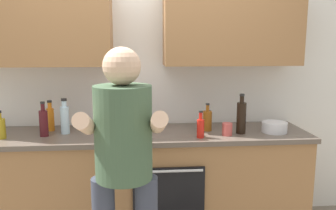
{
  "coord_description": "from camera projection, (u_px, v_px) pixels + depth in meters",
  "views": [
    {
      "loc": [
        -0.0,
        -2.84,
        1.64
      ],
      "look_at": [
        0.23,
        -0.1,
        1.15
      ],
      "focal_mm": 37.16,
      "sensor_mm": 36.0,
      "label": 1
    }
  ],
  "objects": [
    {
      "name": "mixing_bowl",
      "position": [
        274.0,
        127.0,
        2.92
      ],
      "size": [
        0.21,
        0.21,
        0.09
      ],
      "primitive_type": "cylinder",
      "color": "silver",
      "rests_on": "counter"
    },
    {
      "name": "bottle_syrup",
      "position": [
        207.0,
        120.0,
        2.96
      ],
      "size": [
        0.08,
        0.08,
        0.24
      ],
      "color": "#8C4C14",
      "rests_on": "counter"
    },
    {
      "name": "counter",
      "position": [
        140.0,
        183.0,
        2.99
      ],
      "size": [
        2.84,
        0.67,
        0.9
      ],
      "color": "olive",
      "rests_on": "ground"
    },
    {
      "name": "person_standing",
      "position": [
        124.0,
        160.0,
        2.06
      ],
      "size": [
        0.49,
        0.45,
        1.62
      ],
      "color": "#383D4C",
      "rests_on": "ground"
    },
    {
      "name": "bottle_soy",
      "position": [
        241.0,
        117.0,
        2.87
      ],
      "size": [
        0.08,
        0.08,
        0.33
      ],
      "color": "black",
      "rests_on": "counter"
    },
    {
      "name": "bottle_wine",
      "position": [
        44.0,
        122.0,
        2.78
      ],
      "size": [
        0.07,
        0.07,
        0.28
      ],
      "color": "#471419",
      "rests_on": "counter"
    },
    {
      "name": "bottle_oil",
      "position": [
        1.0,
        128.0,
        2.72
      ],
      "size": [
        0.08,
        0.08,
        0.22
      ],
      "color": "olive",
      "rests_on": "counter"
    },
    {
      "name": "bottle_water",
      "position": [
        65.0,
        119.0,
        2.86
      ],
      "size": [
        0.07,
        0.07,
        0.29
      ],
      "color": "silver",
      "rests_on": "counter"
    },
    {
      "name": "grocery_bag_crisps",
      "position": [
        126.0,
        122.0,
        2.89
      ],
      "size": [
        0.2,
        0.21,
        0.19
      ],
      "primitive_type": "cube",
      "rotation": [
        0.0,
        0.0,
        0.01
      ],
      "color": "red",
      "rests_on": "counter"
    },
    {
      "name": "cup_ceramic",
      "position": [
        227.0,
        129.0,
        2.82
      ],
      "size": [
        0.08,
        0.08,
        0.1
      ],
      "primitive_type": "cylinder",
      "color": "#BF4C47",
      "rests_on": "counter"
    },
    {
      "name": "bottle_hotsauce",
      "position": [
        201.0,
        127.0,
        2.74
      ],
      "size": [
        0.06,
        0.06,
        0.22
      ],
      "color": "red",
      "rests_on": "counter"
    },
    {
      "name": "back_wall_unit",
      "position": [
        138.0,
        59.0,
        3.07
      ],
      "size": [
        4.0,
        0.38,
        2.5
      ],
      "color": "silver",
      "rests_on": "ground"
    },
    {
      "name": "bottle_juice",
      "position": [
        50.0,
        118.0,
        2.96
      ],
      "size": [
        0.06,
        0.06,
        0.26
      ],
      "color": "orange",
      "rests_on": "counter"
    }
  ]
}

